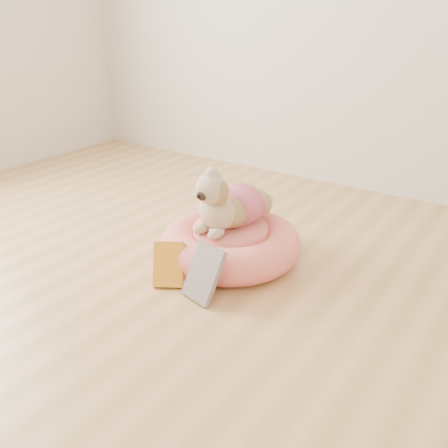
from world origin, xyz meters
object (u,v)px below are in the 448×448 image
Objects in this scene: pet_bed at (230,243)px; book_white at (204,273)px; book_yellow at (168,264)px; dog at (230,194)px.

pet_bed is 0.34m from book_white.
pet_bed is 3.38× the size of book_yellow.
book_white reaches higher than pet_bed.
dog is at bearing 157.87° from pet_bed.
pet_bed is 0.34m from book_yellow.
book_yellow reaches higher than pet_bed.
book_white reaches higher than book_yellow.
pet_bed is at bearing 118.87° from book_white.
dog reaches higher than book_white.
dog reaches higher than book_yellow.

